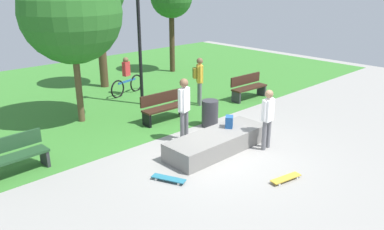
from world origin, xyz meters
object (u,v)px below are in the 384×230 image
at_px(cyclist_on_bicycle, 127,79).
at_px(pedestrian_with_backpack, 199,77).
at_px(backpack_on_ledge, 229,122).
at_px(park_bench_center_lawn, 248,86).
at_px(tree_leaning_ash, 71,13).
at_px(skater_watching, 184,105).
at_px(lamp_post, 139,26).
at_px(concrete_ledge, 217,142).
at_px(park_bench_near_lamppost, 11,156).
at_px(trash_bin, 210,113).
at_px(skater_performing_trick, 268,115).
at_px(park_bench_far_left, 164,106).
at_px(skateboard_by_ledge, 286,178).
at_px(skateboard_spare, 169,179).

bearing_deg(cyclist_on_bicycle, pedestrian_with_backpack, -69.47).
height_order(backpack_on_ledge, park_bench_center_lawn, park_bench_center_lawn).
bearing_deg(cyclist_on_bicycle, tree_leaning_ash, -150.84).
xyz_separation_m(skater_watching, tree_leaning_ash, (-1.34, 3.46, 2.33)).
height_order(lamp_post, pedestrian_with_backpack, lamp_post).
bearing_deg(concrete_ledge, pedestrian_with_backpack, 52.76).
relative_size(park_bench_near_lamppost, park_bench_center_lawn, 1.00).
bearing_deg(park_bench_center_lawn, trash_bin, -161.77).
distance_m(skater_watching, tree_leaning_ash, 4.38).
distance_m(skater_performing_trick, tree_leaning_ash, 6.44).
bearing_deg(park_bench_near_lamppost, park_bench_center_lawn, 0.63).
relative_size(park_bench_far_left, tree_leaning_ash, 0.33).
height_order(skateboard_by_ledge, tree_leaning_ash, tree_leaning_ash).
height_order(park_bench_near_lamppost, trash_bin, park_bench_near_lamppost).
distance_m(skater_watching, pedestrian_with_backpack, 3.35).
bearing_deg(park_bench_far_left, skateboard_by_ledge, -95.87).
bearing_deg(skater_performing_trick, cyclist_on_bicycle, 87.78).
relative_size(tree_leaning_ash, cyclist_on_bicycle, 2.76).
bearing_deg(park_bench_near_lamppost, skateboard_spare, -48.45).
height_order(concrete_ledge, park_bench_far_left, park_bench_far_left).
height_order(skater_watching, park_bench_center_lawn, skater_watching).
xyz_separation_m(backpack_on_ledge, trash_bin, (0.60, 1.31, -0.23)).
xyz_separation_m(skater_watching, park_bench_far_left, (0.64, 1.67, -0.59)).
xyz_separation_m(park_bench_far_left, park_bench_near_lamppost, (-4.89, -0.41, 0.00)).
xyz_separation_m(skateboard_by_ledge, skateboard_spare, (-1.95, 1.81, 0.00)).
height_order(skateboard_by_ledge, lamp_post, lamp_post).
bearing_deg(pedestrian_with_backpack, backpack_on_ledge, -120.98).
bearing_deg(skater_watching, skateboard_by_ledge, -87.79).
bearing_deg(skateboard_by_ledge, skater_performing_trick, 51.20).
relative_size(skater_watching, park_bench_center_lawn, 1.12).
relative_size(skater_performing_trick, lamp_post, 0.35).
relative_size(backpack_on_ledge, skater_watching, 0.18).
distance_m(backpack_on_ledge, skater_performing_trick, 1.08).
xyz_separation_m(skateboard_by_ledge, trash_bin, (1.23, 3.60, 0.35)).
bearing_deg(park_bench_far_left, backpack_on_ledge, -87.30).
relative_size(concrete_ledge, tree_leaning_ash, 0.61).
distance_m(tree_leaning_ash, pedestrian_with_backpack, 4.81).
relative_size(concrete_ledge, park_bench_center_lawn, 1.87).
distance_m(skater_watching, park_bench_far_left, 1.88).
bearing_deg(park_bench_near_lamppost, concrete_ledge, -27.91).
bearing_deg(skateboard_by_ledge, park_bench_near_lamppost, 133.92).
distance_m(trash_bin, pedestrian_with_backpack, 2.27).
relative_size(skater_performing_trick, skateboard_by_ledge, 2.00).
relative_size(park_bench_near_lamppost, pedestrian_with_backpack, 0.93).
bearing_deg(park_bench_near_lamppost, backpack_on_ledge, -24.19).
bearing_deg(lamp_post, backpack_on_ledge, -94.85).
relative_size(lamp_post, pedestrian_with_backpack, 2.71).
xyz_separation_m(concrete_ledge, lamp_post, (0.96, 4.67, 2.58)).
bearing_deg(lamp_post, park_bench_center_lawn, -33.28).
relative_size(backpack_on_ledge, tree_leaning_ash, 0.07).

